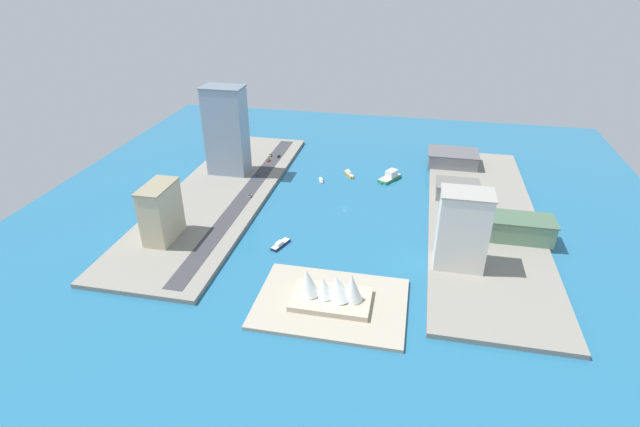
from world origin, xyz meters
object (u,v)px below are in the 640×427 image
at_px(sailboat_small_white, 321,180).
at_px(sedan_silver, 250,196).
at_px(suv_black, 279,156).
at_px(water_taxi_orange, 349,174).
at_px(terminal_long_green, 518,228).
at_px(patrol_launch_navy, 280,244).
at_px(warehouse_low_gray, 453,158).
at_px(office_block_beige, 161,212).
at_px(carpark_squat_concrete, 457,189).
at_px(hotel_broad_white, 462,230).
at_px(tower_tall_glass, 226,131).
at_px(pickup_red, 269,160).
at_px(traffic_light_waterfront, 267,174).
at_px(opera_landmark, 331,291).
at_px(taxi_yellow_cab, 270,155).
at_px(ferry_green_doubledeck, 390,176).
at_px(hatchback_blue, 256,176).

relative_size(sailboat_small_white, sedan_silver, 2.56).
bearing_deg(sedan_silver, suv_black, -89.21).
bearing_deg(water_taxi_orange, terminal_long_green, 145.64).
height_order(patrol_launch_navy, warehouse_low_gray, warehouse_low_gray).
bearing_deg(office_block_beige, carpark_squat_concrete, -151.83).
relative_size(water_taxi_orange, sailboat_small_white, 1.27).
distance_m(patrol_launch_navy, terminal_long_green, 144.28).
xyz_separation_m(office_block_beige, hotel_broad_white, (-173.86, -6.39, 4.88)).
bearing_deg(tower_tall_glass, pickup_red, -131.18).
bearing_deg(office_block_beige, traffic_light_waterfront, -110.33).
height_order(water_taxi_orange, sailboat_small_white, sailboat_small_white).
relative_size(sailboat_small_white, opera_landmark, 0.27).
height_order(warehouse_low_gray, terminal_long_green, terminal_long_green).
bearing_deg(suv_black, warehouse_low_gray, -174.68).
height_order(water_taxi_orange, pickup_red, pickup_red).
distance_m(water_taxi_orange, taxi_yellow_cab, 74.09).
distance_m(office_block_beige, sedan_silver, 72.89).
distance_m(sailboat_small_white, ferry_green_doubledeck, 54.16).
xyz_separation_m(ferry_green_doubledeck, traffic_light_waterfront, (92.58, 25.09, 4.54)).
bearing_deg(office_block_beige, tower_tall_glass, -91.30).
bearing_deg(sailboat_small_white, water_taxi_orange, -141.04).
height_order(sailboat_small_white, suv_black, sailboat_small_white).
bearing_deg(hotel_broad_white, warehouse_low_gray, -90.68).
relative_size(patrol_launch_navy, suv_black, 3.80).
distance_m(warehouse_low_gray, suv_black, 144.73).
height_order(warehouse_low_gray, opera_landmark, opera_landmark).
relative_size(ferry_green_doubledeck, warehouse_low_gray, 0.56).
bearing_deg(patrol_launch_navy, water_taxi_orange, -102.45).
bearing_deg(water_taxi_orange, office_block_beige, 51.94).
height_order(pickup_red, sedan_silver, sedan_silver).
distance_m(patrol_launch_navy, taxi_yellow_cab, 140.53).
height_order(carpark_squat_concrete, hatchback_blue, carpark_squat_concrete).
bearing_deg(sailboat_small_white, carpark_squat_concrete, 173.74).
xyz_separation_m(water_taxi_orange, sedan_silver, (62.66, 58.73, 2.52)).
xyz_separation_m(ferry_green_doubledeck, office_block_beige, (127.87, 120.34, 17.73)).
xyz_separation_m(suv_black, traffic_light_waterfront, (-3.69, 46.09, 3.39)).
distance_m(sedan_silver, suv_black, 78.34).
distance_m(ferry_green_doubledeck, opera_landmark, 160.82).
bearing_deg(patrol_launch_navy, sailboat_small_white, -93.09).
bearing_deg(ferry_green_doubledeck, hatchback_blue, 12.24).
relative_size(tower_tall_glass, terminal_long_green, 1.64).
xyz_separation_m(sailboat_small_white, traffic_light_waterfront, (40.42, 10.62, 6.15)).
height_order(office_block_beige, hatchback_blue, office_block_beige).
height_order(tower_tall_glass, suv_black, tower_tall_glass).
bearing_deg(tower_tall_glass, terminal_long_green, 163.78).
bearing_deg(water_taxi_orange, taxi_yellow_cab, -15.67).
relative_size(hatchback_blue, pickup_red, 1.08).
bearing_deg(patrol_launch_navy, hotel_broad_white, 178.48).
height_order(patrol_launch_navy, terminal_long_green, terminal_long_green).
xyz_separation_m(warehouse_low_gray, hatchback_blue, (150.21, 56.64, -4.64)).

